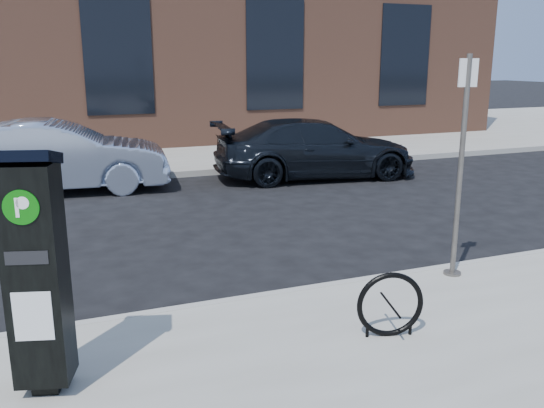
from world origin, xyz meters
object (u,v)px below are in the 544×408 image
bike_rack (390,305)px  sign_pole (460,170)px  parking_kiosk (36,271)px  car_dark (315,149)px  car_silver (56,157)px

bike_rack → sign_pole: bearing=49.0°
parking_kiosk → sign_pole: bearing=27.0°
car_dark → bike_rack: bearing=166.6°
car_dark → parking_kiosk: bearing=149.0°
parking_kiosk → sign_pole: (4.94, 0.94, 0.32)m
car_silver → car_dark: size_ratio=0.96×
parking_kiosk → car_silver: bearing=103.9°
sign_pole → bike_rack: (-1.72, -1.17, -1.05)m
bike_rack → parking_kiosk: bearing=-169.2°
car_silver → car_dark: car_silver is taller
parking_kiosk → bike_rack: size_ratio=3.03×
car_silver → parking_kiosk: bearing=-175.5°
sign_pole → car_dark: 7.25m
parking_kiosk → car_silver: size_ratio=0.43×
sign_pole → car_silver: sign_pole is taller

